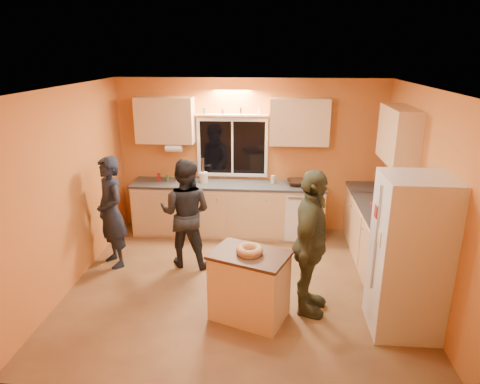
# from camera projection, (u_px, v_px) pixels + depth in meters

# --- Properties ---
(ground) EXTENTS (4.50, 4.50, 0.00)m
(ground) POSITION_uv_depth(u_px,v_px,m) (241.00, 284.00, 5.81)
(ground) COLOR brown
(ground) RESTS_ON ground
(room_shell) EXTENTS (4.54, 4.04, 2.61)m
(room_shell) POSITION_uv_depth(u_px,v_px,m) (252.00, 161.00, 5.68)
(room_shell) COLOR #CF7435
(room_shell) RESTS_ON ground
(back_counter) EXTENTS (4.23, 0.62, 0.90)m
(back_counter) POSITION_uv_depth(u_px,v_px,m) (249.00, 209.00, 7.27)
(back_counter) COLOR tan
(back_counter) RESTS_ON ground
(right_counter) EXTENTS (0.62, 1.84, 0.90)m
(right_counter) POSITION_uv_depth(u_px,v_px,m) (382.00, 243.00, 5.99)
(right_counter) COLOR tan
(right_counter) RESTS_ON ground
(refrigerator) EXTENTS (0.72, 0.70, 1.80)m
(refrigerator) POSITION_uv_depth(u_px,v_px,m) (409.00, 256.00, 4.62)
(refrigerator) COLOR silver
(refrigerator) RESTS_ON ground
(island) EXTENTS (1.01, 0.86, 0.83)m
(island) POSITION_uv_depth(u_px,v_px,m) (249.00, 285.00, 4.97)
(island) COLOR tan
(island) RESTS_ON ground
(bundt_pastry) EXTENTS (0.31, 0.31, 0.09)m
(bundt_pastry) POSITION_uv_depth(u_px,v_px,m) (250.00, 250.00, 4.82)
(bundt_pastry) COLOR #B17B48
(bundt_pastry) RESTS_ON island
(person_left) EXTENTS (0.69, 0.70, 1.63)m
(person_left) POSITION_uv_depth(u_px,v_px,m) (111.00, 212.00, 6.11)
(person_left) COLOR black
(person_left) RESTS_ON ground
(person_center) EXTENTS (0.85, 0.70, 1.60)m
(person_center) POSITION_uv_depth(u_px,v_px,m) (186.00, 213.00, 6.13)
(person_center) COLOR black
(person_center) RESTS_ON ground
(person_right) EXTENTS (0.64, 1.11, 1.77)m
(person_right) POSITION_uv_depth(u_px,v_px,m) (310.00, 244.00, 4.95)
(person_right) COLOR #383B26
(person_right) RESTS_ON ground
(mixing_bowl) EXTENTS (0.35, 0.35, 0.08)m
(mixing_bowl) POSITION_uv_depth(u_px,v_px,m) (297.00, 182.00, 7.06)
(mixing_bowl) COLOR #321F10
(mixing_bowl) RESTS_ON back_counter
(utensil_crock) EXTENTS (0.14, 0.14, 0.17)m
(utensil_crock) POSITION_uv_depth(u_px,v_px,m) (204.00, 177.00, 7.20)
(utensil_crock) COLOR beige
(utensil_crock) RESTS_ON back_counter
(potted_plant) EXTENTS (0.32, 0.30, 0.28)m
(potted_plant) POSITION_uv_depth(u_px,v_px,m) (399.00, 226.00, 5.05)
(potted_plant) COLOR gray
(potted_plant) RESTS_ON right_counter
(red_box) EXTENTS (0.19, 0.16, 0.07)m
(red_box) POSITION_uv_depth(u_px,v_px,m) (378.00, 204.00, 6.08)
(red_box) COLOR maroon
(red_box) RESTS_ON right_counter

